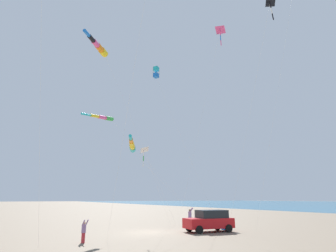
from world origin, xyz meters
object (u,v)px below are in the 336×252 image
at_px(cooler_box, 225,227).
at_px(kite_delta_long_streamer_left, 269,3).
at_px(kite_box_green_low_center, 156,73).
at_px(kite_windsock_orange_high_right, 98,47).
at_px(parked_car, 209,221).
at_px(kite_delta_purple_drifting, 144,151).
at_px(kite_windsock_small_distant, 103,118).
at_px(person_child_green_jacket, 84,230).
at_px(kite_delta_long_streamer_right, 220,31).
at_px(person_adult_flyer, 190,216).
at_px(kite_windsock_white_trailing, 132,146).

xyz_separation_m(cooler_box, kite_delta_long_streamer_left, (-3.09, -10.27, 16.50)).
distance_m(cooler_box, kite_box_green_low_center, 16.77).
relative_size(cooler_box, kite_windsock_orange_high_right, 0.03).
xyz_separation_m(parked_car, kite_windsock_orange_high_right, (-10.06, 3.76, 16.57)).
relative_size(kite_delta_purple_drifting, kite_windsock_small_distant, 0.66).
bearing_deg(person_child_green_jacket, kite_delta_long_streamer_right, -0.46).
distance_m(person_child_green_jacket, kite_windsock_small_distant, 11.62).
relative_size(kite_windsock_orange_high_right, kite_delta_purple_drifting, 2.05).
height_order(cooler_box, kite_windsock_small_distant, kite_windsock_small_distant).
relative_size(cooler_box, kite_windsock_small_distant, 0.05).
relative_size(parked_car, kite_box_green_low_center, 0.28).
bearing_deg(kite_windsock_small_distant, kite_delta_purple_drifting, -67.28).
height_order(parked_car, cooler_box, parked_car).
relative_size(person_adult_flyer, kite_delta_long_streamer_right, 0.09).
relative_size(parked_car, person_adult_flyer, 2.36).
bearing_deg(kite_windsock_white_trailing, kite_box_green_low_center, 54.92).
distance_m(person_child_green_jacket, kite_delta_long_streamer_left, 20.73).
distance_m(kite_windsock_orange_high_right, kite_windsock_white_trailing, 14.02).
bearing_deg(kite_windsock_orange_high_right, parked_car, -20.47).
height_order(kite_windsock_orange_high_right, kite_box_green_low_center, kite_windsock_orange_high_right).
xyz_separation_m(person_child_green_jacket, kite_windsock_small_distant, (2.24, 5.93, 9.73)).
bearing_deg(kite_delta_purple_drifting, person_adult_flyer, 37.73).
relative_size(person_adult_flyer, person_child_green_jacket, 1.26).
bearing_deg(kite_windsock_white_trailing, kite_delta_purple_drifting, 57.50).
height_order(person_child_green_jacket, kite_delta_long_streamer_right, kite_delta_long_streamer_right).
height_order(person_adult_flyer, kite_delta_purple_drifting, kite_delta_purple_drifting).
distance_m(kite_windsock_white_trailing, kite_delta_long_streamer_left, 14.37).
relative_size(kite_delta_long_streamer_right, kite_delta_purple_drifting, 2.31).
height_order(kite_delta_purple_drifting, kite_windsock_small_distant, kite_windsock_small_distant).
bearing_deg(kite_delta_long_streamer_right, kite_box_green_low_center, 143.67).
bearing_deg(kite_windsock_orange_high_right, person_child_green_jacket, -102.77).
xyz_separation_m(cooler_box, kite_windsock_white_trailing, (-11.53, -5.30, 5.98)).
bearing_deg(kite_windsock_white_trailing, person_adult_flyer, 43.66).
height_order(parked_car, kite_delta_long_streamer_left, kite_delta_long_streamer_left).
relative_size(person_child_green_jacket, kite_box_green_low_center, 0.09).
bearing_deg(parked_car, kite_windsock_white_trailing, -154.10).
height_order(kite_delta_long_streamer_right, kite_delta_long_streamer_left, kite_delta_long_streamer_right).
bearing_deg(parked_car, cooler_box, 19.89).
relative_size(kite_delta_long_streamer_right, kite_box_green_low_center, 1.25).
distance_m(parked_car, kite_box_green_low_center, 15.41).
xyz_separation_m(cooler_box, person_adult_flyer, (-0.76, 4.97, 0.81)).
bearing_deg(kite_delta_long_streamer_left, person_adult_flyer, 81.32).
distance_m(kite_delta_long_streamer_left, kite_delta_purple_drifting, 14.66).
distance_m(person_adult_flyer, kite_delta_purple_drifting, 11.93).
relative_size(kite_windsock_white_trailing, kite_delta_long_streamer_left, 0.60).
bearing_deg(kite_delta_long_streamer_right, kite_windsock_white_trailing, -163.28).
distance_m(person_adult_flyer, kite_delta_long_streamer_left, 21.99).
bearing_deg(cooler_box, parked_car, -160.11).
distance_m(kite_windsock_orange_high_right, kite_delta_purple_drifting, 12.21).
xyz_separation_m(kite_delta_long_streamer_right, kite_box_green_low_center, (-5.41, 3.98, -4.24)).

